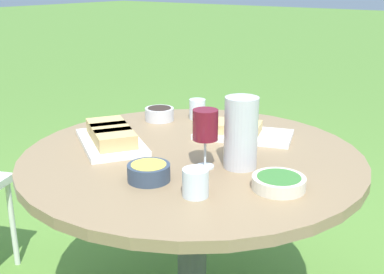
% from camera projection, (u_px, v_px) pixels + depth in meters
% --- Properties ---
extents(dining_table, '(1.20, 1.20, 0.73)m').
position_uv_depth(dining_table, '(192.00, 182.00, 1.73)').
color(dining_table, '#4C4C51').
rests_on(dining_table, ground_plane).
extents(water_pitcher, '(0.12, 0.11, 0.23)m').
position_uv_depth(water_pitcher, '(241.00, 133.00, 1.54)').
color(water_pitcher, silver).
rests_on(water_pitcher, dining_table).
extents(wine_glass, '(0.08, 0.08, 0.19)m').
position_uv_depth(wine_glass, '(205.00, 126.00, 1.53)').
color(wine_glass, silver).
rests_on(wine_glass, dining_table).
extents(platter_bread_main, '(0.41, 0.37, 0.07)m').
position_uv_depth(platter_bread_main, '(111.00, 136.00, 1.77)').
color(platter_bread_main, white).
rests_on(platter_bread_main, dining_table).
extents(platter_charcuterie, '(0.41, 0.30, 0.06)m').
position_uv_depth(platter_charcuterie, '(239.00, 131.00, 1.86)').
color(platter_charcuterie, white).
rests_on(platter_charcuterie, dining_table).
extents(bowl_fries, '(0.13, 0.13, 0.05)m').
position_uv_depth(bowl_fries, '(149.00, 171.00, 1.46)').
color(bowl_fries, '#334256').
rests_on(bowl_fries, dining_table).
extents(bowl_salad, '(0.16, 0.16, 0.04)m').
position_uv_depth(bowl_salad, '(279.00, 182.00, 1.40)').
color(bowl_salad, beige).
rests_on(bowl_salad, dining_table).
extents(bowl_olives, '(0.12, 0.12, 0.06)m').
position_uv_depth(bowl_olives, '(159.00, 113.00, 2.08)').
color(bowl_olives, silver).
rests_on(bowl_olives, dining_table).
extents(cup_water_near, '(0.08, 0.08, 0.08)m').
position_uv_depth(cup_water_near, '(196.00, 183.00, 1.35)').
color(cup_water_near, silver).
rests_on(cup_water_near, dining_table).
extents(cup_water_far, '(0.07, 0.07, 0.09)m').
position_uv_depth(cup_water_far, '(197.00, 109.00, 2.10)').
color(cup_water_far, silver).
rests_on(cup_water_far, dining_table).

